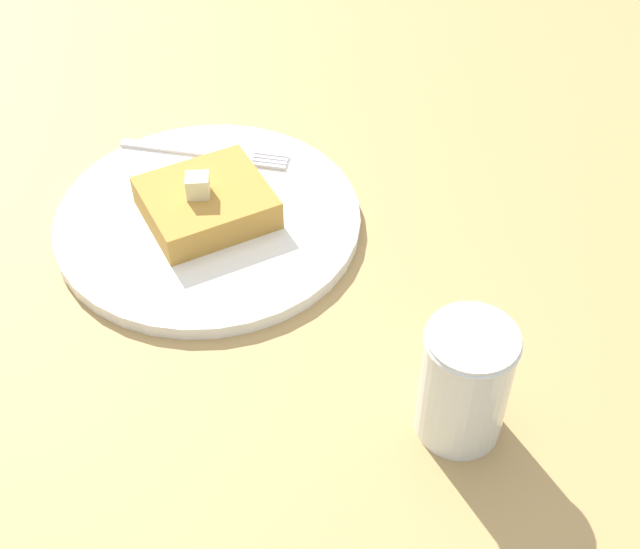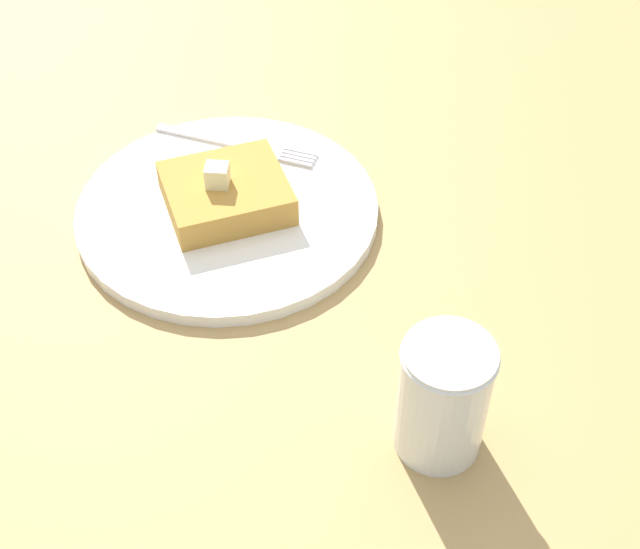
# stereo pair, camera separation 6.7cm
# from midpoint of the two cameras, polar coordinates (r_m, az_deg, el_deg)

# --- Properties ---
(table_surface) EXTENTS (1.23, 1.23, 0.02)m
(table_surface) POSITION_cam_midpoint_polar(r_m,az_deg,el_deg) (0.79, -6.43, 2.32)
(table_surface) COLOR #A8874F
(table_surface) RESTS_ON ground
(plate) EXTENTS (0.26, 0.26, 0.01)m
(plate) POSITION_cam_midpoint_polar(r_m,az_deg,el_deg) (0.78, -9.60, 3.38)
(plate) COLOR white
(plate) RESTS_ON table_surface
(toast_slice_center) EXTENTS (0.10, 0.11, 0.03)m
(toast_slice_center) POSITION_cam_midpoint_polar(r_m,az_deg,el_deg) (0.77, -9.77, 4.43)
(toast_slice_center) COLOR #B58436
(toast_slice_center) RESTS_ON plate
(butter_pat_primary) EXTENTS (0.02, 0.03, 0.02)m
(butter_pat_primary) POSITION_cam_midpoint_polar(r_m,az_deg,el_deg) (0.75, -10.38, 5.51)
(butter_pat_primary) COLOR beige
(butter_pat_primary) RESTS_ON toast_slice_center
(fork) EXTENTS (0.12, 0.13, 0.00)m
(fork) POSITION_cam_midpoint_polar(r_m,az_deg,el_deg) (0.84, -9.07, 7.53)
(fork) COLOR silver
(fork) RESTS_ON plate
(syrup_jar) EXTENTS (0.06, 0.06, 0.10)m
(syrup_jar) POSITION_cam_midpoint_polar(r_m,az_deg,el_deg) (0.61, 6.08, -7.36)
(syrup_jar) COLOR #58290C
(syrup_jar) RESTS_ON table_surface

